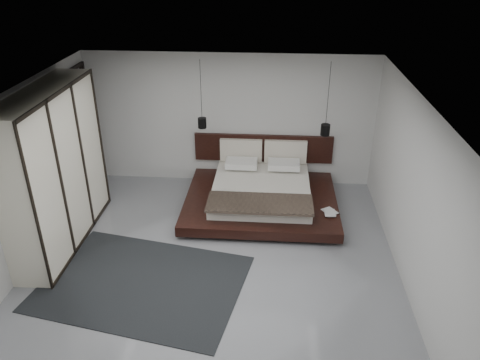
# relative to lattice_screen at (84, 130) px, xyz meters

# --- Properties ---
(floor) EXTENTS (6.00, 6.00, 0.00)m
(floor) POSITION_rel_lattice_screen_xyz_m (2.95, -2.45, -1.30)
(floor) COLOR gray
(floor) RESTS_ON ground
(ceiling) EXTENTS (6.00, 6.00, 0.00)m
(ceiling) POSITION_rel_lattice_screen_xyz_m (2.95, -2.45, 1.50)
(ceiling) COLOR white
(ceiling) RESTS_ON wall_back
(wall_back) EXTENTS (6.00, 0.00, 6.00)m
(wall_back) POSITION_rel_lattice_screen_xyz_m (2.95, 0.55, 0.10)
(wall_back) COLOR beige
(wall_back) RESTS_ON floor
(wall_front) EXTENTS (6.00, 0.00, 6.00)m
(wall_front) POSITION_rel_lattice_screen_xyz_m (2.95, -5.45, 0.10)
(wall_front) COLOR beige
(wall_front) RESTS_ON floor
(wall_left) EXTENTS (0.00, 6.00, 6.00)m
(wall_left) POSITION_rel_lattice_screen_xyz_m (-0.05, -2.45, 0.10)
(wall_left) COLOR beige
(wall_left) RESTS_ON floor
(wall_right) EXTENTS (0.00, 6.00, 6.00)m
(wall_right) POSITION_rel_lattice_screen_xyz_m (5.95, -2.45, 0.10)
(wall_right) COLOR beige
(wall_right) RESTS_ON floor
(lattice_screen) EXTENTS (0.05, 0.90, 2.60)m
(lattice_screen) POSITION_rel_lattice_screen_xyz_m (0.00, 0.00, 0.00)
(lattice_screen) COLOR black
(lattice_screen) RESTS_ON floor
(bed) EXTENTS (2.94, 2.46, 1.10)m
(bed) POSITION_rel_lattice_screen_xyz_m (3.66, -0.55, -1.00)
(bed) COLOR black
(bed) RESTS_ON floor
(book_lower) EXTENTS (0.33, 0.35, 0.03)m
(book_lower) POSITION_rel_lattice_screen_xyz_m (4.87, -1.22, -1.01)
(book_lower) COLOR #99724C
(book_lower) RESTS_ON bed
(book_upper) EXTENTS (0.20, 0.27, 0.02)m
(book_upper) POSITION_rel_lattice_screen_xyz_m (4.85, -1.26, -0.99)
(book_upper) COLOR #99724C
(book_upper) RESTS_ON book_lower
(pendant_left) EXTENTS (0.17, 0.17, 1.35)m
(pendant_left) POSITION_rel_lattice_screen_xyz_m (2.46, -0.07, 0.26)
(pendant_left) COLOR black
(pendant_left) RESTS_ON ceiling
(pendant_right) EXTENTS (0.18, 0.18, 1.43)m
(pendant_right) POSITION_rel_lattice_screen_xyz_m (4.87, -0.07, 0.18)
(pendant_right) COLOR black
(pendant_right) RESTS_ON ceiling
(wardrobe) EXTENTS (0.65, 2.76, 2.71)m
(wardrobe) POSITION_rel_lattice_screen_xyz_m (0.25, -1.97, 0.06)
(wardrobe) COLOR white
(wardrobe) RESTS_ON floor
(rug) EXTENTS (3.40, 2.71, 0.01)m
(rug) POSITION_rel_lattice_screen_xyz_m (1.92, -3.08, -1.29)
(rug) COLOR black
(rug) RESTS_ON floor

